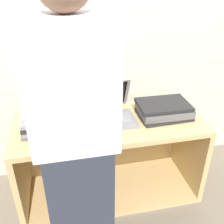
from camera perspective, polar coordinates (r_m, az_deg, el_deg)
The scene contains 7 objects.
ground_plane at distance 1.97m, azimuth 1.21°, elevation -21.85°, with size 12.00×12.00×0.00m, color #756B5B.
wall_back at distance 1.89m, azimuth -3.01°, elevation 19.04°, with size 8.00×0.05×2.40m.
cart at distance 1.98m, azimuth -0.87°, elevation -8.93°, with size 1.27×0.53×0.62m.
laptop_open at distance 1.78m, azimuth -0.91°, elevation 0.11°, with size 0.35×0.34×0.24m.
laptop_stack_left at distance 1.69m, azimuth -13.18°, elevation -1.29°, with size 0.36×0.26×0.15m.
laptop_stack_right at distance 1.83m, azimuth 11.21°, elevation 0.49°, with size 0.36×0.25×0.10m.
person at distance 1.28m, azimuth -7.84°, elevation -6.33°, with size 0.40×0.52×1.58m.
Camera 1 is at (-0.30, -1.20, 1.53)m, focal length 42.00 mm.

